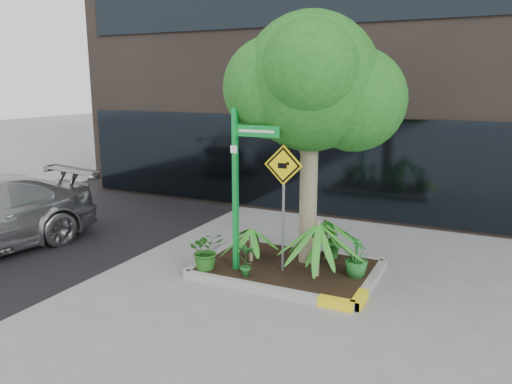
% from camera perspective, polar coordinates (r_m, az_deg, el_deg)
% --- Properties ---
extents(ground, '(80.00, 80.00, 0.00)m').
position_cam_1_polar(ground, '(9.55, 1.81, -9.55)').
color(ground, gray).
rests_on(ground, ground).
extents(asphalt_road, '(7.00, 80.00, 0.01)m').
position_cam_1_polar(asphalt_road, '(13.41, -24.55, -4.15)').
color(asphalt_road, black).
rests_on(asphalt_road, ground).
extents(planter, '(3.35, 2.36, 0.15)m').
position_cam_1_polar(planter, '(9.66, 3.75, -8.65)').
color(planter, '#9E9E99').
rests_on(planter, ground).
extents(tree, '(3.26, 2.89, 4.89)m').
position_cam_1_polar(tree, '(9.34, 6.32, 12.36)').
color(tree, gray).
rests_on(tree, ground).
extents(palm_front, '(1.17, 1.17, 1.30)m').
position_cam_1_polar(palm_front, '(8.90, 7.16, -3.63)').
color(palm_front, gray).
rests_on(palm_front, ground).
extents(palm_left, '(0.80, 0.80, 0.89)m').
position_cam_1_polar(palm_left, '(9.66, -0.58, -4.18)').
color(palm_left, gray).
rests_on(palm_left, ground).
extents(palm_back, '(0.92, 0.92, 1.03)m').
position_cam_1_polar(palm_back, '(9.87, 8.13, -3.31)').
color(palm_back, gray).
rests_on(palm_back, ground).
extents(shrub_a, '(0.93, 0.93, 0.73)m').
position_cam_1_polar(shrub_a, '(9.39, -5.68, -6.65)').
color(shrub_a, '#23601B').
rests_on(shrub_a, planter).
extents(shrub_b, '(0.51, 0.51, 0.73)m').
position_cam_1_polar(shrub_b, '(9.18, 11.41, -7.27)').
color(shrub_b, '#22712A').
rests_on(shrub_b, planter).
extents(shrub_c, '(0.37, 0.37, 0.63)m').
position_cam_1_polar(shrub_c, '(9.02, -1.14, -7.72)').
color(shrub_c, '#1E6122').
rests_on(shrub_c, planter).
extents(shrub_d, '(0.58, 0.58, 0.81)m').
position_cam_1_polar(shrub_d, '(9.99, 8.69, -5.29)').
color(shrub_d, '#1E671F').
rests_on(shrub_d, planter).
extents(street_sign_post, '(0.93, 0.92, 3.14)m').
position_cam_1_polar(street_sign_post, '(9.02, -1.86, 2.00)').
color(street_sign_post, '#0E9B35').
rests_on(street_sign_post, ground).
extents(cattle_sign, '(0.72, 0.08, 2.35)m').
position_cam_1_polar(cattle_sign, '(8.94, 3.14, 0.57)').
color(cattle_sign, slate).
rests_on(cattle_sign, ground).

